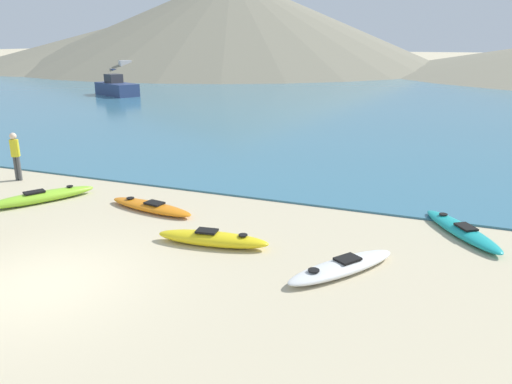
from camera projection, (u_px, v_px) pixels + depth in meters
ground_plane at (45, 285)px, 10.46m from camera, size 400.00×400.00×0.00m
bay_water at (373, 92)px, 47.74m from camera, size 160.00×70.00×0.06m
far_hill_left at (149, 41)px, 94.33m from camera, size 66.17×66.17×8.79m
far_hill_midleft at (240, 26)px, 101.43m from camera, size 66.99×66.99×14.89m
far_hill_midright at (232, 22)px, 89.35m from camera, size 75.70×75.70×15.64m
kayak_on_sand_0 at (213, 239)px, 12.41m from camera, size 2.94×0.99×0.39m
kayak_on_sand_1 at (462, 230)px, 13.05m from camera, size 2.32×2.97×0.32m
kayak_on_sand_2 at (342, 267)px, 10.98m from camera, size 2.27×2.87×0.31m
kayak_on_sand_3 at (151, 207)px, 14.93m from camera, size 3.13×1.19×0.29m
kayak_on_sand_4 at (41, 197)px, 15.67m from camera, size 2.18×3.23×0.40m
person_near_waterline at (15, 153)px, 17.89m from camera, size 0.35×0.26×1.75m
moored_boat_1 at (129, 73)px, 62.22m from camera, size 3.63×4.68×2.29m
moored_boat_2 at (117, 88)px, 44.56m from camera, size 5.10×3.83×1.84m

